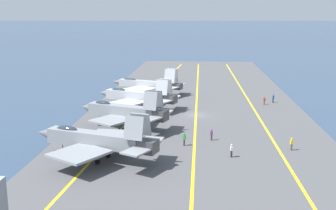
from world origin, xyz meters
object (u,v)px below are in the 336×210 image
Objects in this scene: parked_jet_fourth at (148,84)px; crew_red_vest at (264,100)px; parked_jet_nearest at (96,140)px; crew_blue_vest at (273,98)px; crew_green_vest at (184,139)px; crew_yellow_vest at (292,143)px; crew_white_vest at (232,150)px; parked_jet_third at (137,96)px; crew_purple_vest at (212,134)px; parked_jet_second at (123,111)px.

parked_jet_fourth reaches higher than crew_red_vest.
parked_jet_nearest is 9.46× the size of crew_blue_vest.
crew_red_vest is at bearing -36.74° from parked_jet_nearest.
parked_jet_fourth is 9.55× the size of crew_green_vest.
parked_jet_nearest is at bearing 121.89° from crew_green_vest.
crew_white_vest is at bearing 112.45° from crew_yellow_vest.
crew_red_vest is at bearing -15.27° from crew_white_vest.
crew_yellow_vest is 30.83m from crew_blue_vest.
parked_jet_third reaches higher than crew_white_vest.
parked_jet_second is at bearing 69.18° from crew_purple_vest.
parked_jet_second is 9.41× the size of crew_red_vest.
parked_jet_third is 14.90m from parked_jet_fourth.
crew_green_vest is at bearing -156.50° from parked_jet_third.
crew_white_vest is at bearing -161.75° from crew_purple_vest.
crew_green_vest is (6.61, -10.63, -1.62)m from parked_jet_nearest.
crew_yellow_vest reaches higher than crew_purple_vest.
crew_blue_vest reaches higher than crew_purple_vest.
parked_jet_nearest is at bearing 176.89° from parked_jet_second.
crew_purple_vest is at bearing 18.25° from crew_white_vest.
parked_jet_fourth is at bearing -1.21° from parked_jet_nearest.
parked_jet_nearest is 17.03m from crew_white_vest.
crew_white_vest is at bearing 164.73° from crew_red_vest.
crew_red_vest is at bearing -1.07° from crew_yellow_vest.
crew_blue_vest is at bearing -42.68° from crew_red_vest.
parked_jet_fourth is 45.33m from crew_yellow_vest.
parked_jet_nearest is at bearing 97.87° from crew_white_vest.
parked_jet_nearest reaches higher than crew_white_vest.
crew_purple_vest is 0.94× the size of crew_blue_vest.
crew_white_vest is at bearing -159.22° from parked_jet_fourth.
crew_white_vest is at bearing -127.52° from parked_jet_second.
parked_jet_second reaches higher than parked_jet_nearest.
parked_jet_nearest is 12.62m from crew_green_vest.
parked_jet_second is at bearing -3.11° from parked_jet_nearest.
crew_purple_vest is at bearing -158.71° from parked_jet_fourth.
crew_white_vest reaches higher than crew_red_vest.
crew_yellow_vest is at bearing -110.26° from parked_jet_second.
parked_jet_nearest is at bearing 123.08° from crew_purple_vest.
parked_jet_third is 9.30× the size of crew_blue_vest.
crew_green_vest reaches higher than crew_blue_vest.
parked_jet_nearest reaches higher than crew_red_vest.
parked_jet_fourth is at bearing 20.78° from crew_white_vest.
crew_red_vest is 3.11m from crew_blue_vest.
parked_jet_fourth is 38.76m from crew_green_vest.
crew_green_vest is (-37.50, -9.70, -1.16)m from parked_jet_fourth.
crew_yellow_vest is at bearing -134.27° from parked_jet_third.
crew_blue_vest is at bearing -29.64° from crew_green_vest.
parked_jet_fourth is at bearing 21.29° from crew_purple_vest.
parked_jet_second is at bearing 52.48° from crew_white_vest.
crew_yellow_vest is at bearing -93.70° from crew_green_vest.
parked_jet_second is 12.80m from crew_green_vest.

